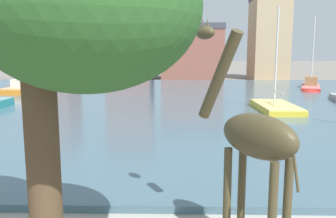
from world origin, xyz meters
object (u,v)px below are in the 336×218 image
giraffe_statue (252,139)px  sailboat_yellow (273,108)px  sailboat_orange (30,88)px  sailboat_red (311,87)px

giraffe_statue → sailboat_yellow: (5.15, 17.49, -2.14)m
sailboat_yellow → sailboat_orange: bearing=152.4°
sailboat_red → sailboat_yellow: sailboat_red is taller
giraffe_statue → sailboat_red: size_ratio=0.59×
giraffe_statue → sailboat_orange: sailboat_orange is taller
giraffe_statue → sailboat_orange: 32.83m
giraffe_statue → sailboat_yellow: bearing=73.6°
sailboat_orange → sailboat_yellow: (21.17, -11.09, -0.17)m
sailboat_red → sailboat_orange: sailboat_orange is taller
sailboat_orange → sailboat_yellow: sailboat_orange is taller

